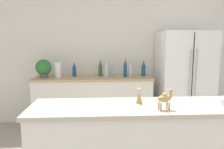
{
  "coord_description": "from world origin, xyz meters",
  "views": [
    {
      "loc": [
        -0.27,
        -1.38,
        1.51
      ],
      "look_at": [
        -0.11,
        1.39,
        1.1
      ],
      "focal_mm": 35.0,
      "sensor_mm": 36.0,
      "label": 1
    }
  ],
  "objects_px": {
    "back_bottle_1": "(130,69)",
    "back_bottle_5": "(106,69)",
    "back_bottle_4": "(100,68)",
    "back_bottle_6": "(110,68)",
    "camel_figurine": "(165,98)",
    "refrigerator": "(184,80)",
    "back_bottle_2": "(74,69)",
    "back_bottle_0": "(144,68)",
    "paper_towel_roll": "(58,70)",
    "back_bottle_3": "(125,68)",
    "potted_plant": "(44,68)",
    "wise_man_figurine_blue": "(139,97)"
  },
  "relations": [
    {
      "from": "back_bottle_1",
      "to": "back_bottle_6",
      "type": "height_order",
      "value": "back_bottle_6"
    },
    {
      "from": "back_bottle_0",
      "to": "wise_man_figurine_blue",
      "type": "distance_m",
      "value": 2.07
    },
    {
      "from": "camel_figurine",
      "to": "potted_plant",
      "type": "bearing_deg",
      "value": 124.47
    },
    {
      "from": "refrigerator",
      "to": "camel_figurine",
      "type": "xyz_separation_m",
      "value": [
        -0.98,
        -2.1,
        0.23
      ]
    },
    {
      "from": "back_bottle_2",
      "to": "back_bottle_4",
      "type": "bearing_deg",
      "value": -0.34
    },
    {
      "from": "paper_towel_roll",
      "to": "wise_man_figurine_blue",
      "type": "distance_m",
      "value": 2.23
    },
    {
      "from": "back_bottle_5",
      "to": "wise_man_figurine_blue",
      "type": "distance_m",
      "value": 1.89
    },
    {
      "from": "back_bottle_1",
      "to": "camel_figurine",
      "type": "relative_size",
      "value": 1.65
    },
    {
      "from": "potted_plant",
      "to": "refrigerator",
      "type": "bearing_deg",
      "value": -0.5
    },
    {
      "from": "back_bottle_0",
      "to": "wise_man_figurine_blue",
      "type": "xyz_separation_m",
      "value": [
        -0.45,
        -2.02,
        -0.0
      ]
    },
    {
      "from": "back_bottle_5",
      "to": "camel_figurine",
      "type": "relative_size",
      "value": 1.89
    },
    {
      "from": "paper_towel_roll",
      "to": "back_bottle_3",
      "type": "relative_size",
      "value": 0.78
    },
    {
      "from": "back_bottle_1",
      "to": "back_bottle_5",
      "type": "bearing_deg",
      "value": -171.55
    },
    {
      "from": "back_bottle_3",
      "to": "wise_man_figurine_blue",
      "type": "distance_m",
      "value": 1.94
    },
    {
      "from": "refrigerator",
      "to": "paper_towel_roll",
      "type": "distance_m",
      "value": 2.21
    },
    {
      "from": "back_bottle_3",
      "to": "camel_figurine",
      "type": "relative_size",
      "value": 2.0
    },
    {
      "from": "back_bottle_1",
      "to": "back_bottle_4",
      "type": "distance_m",
      "value": 0.53
    },
    {
      "from": "back_bottle_2",
      "to": "back_bottle_6",
      "type": "relative_size",
      "value": 0.84
    },
    {
      "from": "refrigerator",
      "to": "back_bottle_6",
      "type": "xyz_separation_m",
      "value": [
        -1.29,
        0.16,
        0.21
      ]
    },
    {
      "from": "back_bottle_4",
      "to": "wise_man_figurine_blue",
      "type": "height_order",
      "value": "back_bottle_4"
    },
    {
      "from": "potted_plant",
      "to": "wise_man_figurine_blue",
      "type": "distance_m",
      "value": 2.32
    },
    {
      "from": "back_bottle_6",
      "to": "back_bottle_1",
      "type": "bearing_deg",
      "value": -19.69
    },
    {
      "from": "back_bottle_4",
      "to": "back_bottle_6",
      "type": "xyz_separation_m",
      "value": [
        0.18,
        0.02,
        0.0
      ]
    },
    {
      "from": "refrigerator",
      "to": "back_bottle_2",
      "type": "distance_m",
      "value": 1.95
    },
    {
      "from": "back_bottle_6",
      "to": "camel_figurine",
      "type": "xyz_separation_m",
      "value": [
        0.31,
        -2.25,
        0.02
      ]
    },
    {
      "from": "back_bottle_0",
      "to": "back_bottle_4",
      "type": "height_order",
      "value": "back_bottle_4"
    },
    {
      "from": "back_bottle_3",
      "to": "back_bottle_6",
      "type": "xyz_separation_m",
      "value": [
        -0.26,
        0.13,
        -0.01
      ]
    },
    {
      "from": "refrigerator",
      "to": "camel_figurine",
      "type": "distance_m",
      "value": 2.33
    },
    {
      "from": "paper_towel_roll",
      "to": "back_bottle_3",
      "type": "height_order",
      "value": "back_bottle_3"
    },
    {
      "from": "back_bottle_0",
      "to": "back_bottle_1",
      "type": "relative_size",
      "value": 1.06
    },
    {
      "from": "back_bottle_1",
      "to": "back_bottle_3",
      "type": "xyz_separation_m",
      "value": [
        -0.08,
        -0.0,
        0.03
      ]
    },
    {
      "from": "refrigerator",
      "to": "back_bottle_3",
      "type": "xyz_separation_m",
      "value": [
        -1.04,
        0.03,
        0.22
      ]
    },
    {
      "from": "refrigerator",
      "to": "back_bottle_5",
      "type": "relative_size",
      "value": 5.53
    },
    {
      "from": "back_bottle_0",
      "to": "back_bottle_2",
      "type": "bearing_deg",
      "value": 178.67
    },
    {
      "from": "back_bottle_2",
      "to": "wise_man_figurine_blue",
      "type": "relative_size",
      "value": 1.89
    },
    {
      "from": "camel_figurine",
      "to": "back_bottle_1",
      "type": "bearing_deg",
      "value": 89.32
    },
    {
      "from": "paper_towel_roll",
      "to": "wise_man_figurine_blue",
      "type": "bearing_deg",
      "value": -61.62
    },
    {
      "from": "paper_towel_roll",
      "to": "back_bottle_6",
      "type": "xyz_separation_m",
      "value": [
        0.91,
        0.1,
        0.02
      ]
    },
    {
      "from": "back_bottle_1",
      "to": "back_bottle_3",
      "type": "bearing_deg",
      "value": -177.66
    },
    {
      "from": "back_bottle_0",
      "to": "camel_figurine",
      "type": "relative_size",
      "value": 1.76
    },
    {
      "from": "potted_plant",
      "to": "back_bottle_3",
      "type": "bearing_deg",
      "value": 0.36
    },
    {
      "from": "back_bottle_0",
      "to": "back_bottle_6",
      "type": "bearing_deg",
      "value": 176.05
    },
    {
      "from": "back_bottle_4",
      "to": "back_bottle_5",
      "type": "relative_size",
      "value": 0.98
    },
    {
      "from": "refrigerator",
      "to": "back_bottle_2",
      "type": "height_order",
      "value": "refrigerator"
    },
    {
      "from": "back_bottle_4",
      "to": "back_bottle_5",
      "type": "xyz_separation_m",
      "value": [
        0.1,
        -0.17,
        0.0
      ]
    },
    {
      "from": "back_bottle_1",
      "to": "back_bottle_0",
      "type": "bearing_deg",
      "value": 17.56
    },
    {
      "from": "paper_towel_roll",
      "to": "back_bottle_6",
      "type": "relative_size",
      "value": 0.82
    },
    {
      "from": "back_bottle_5",
      "to": "back_bottle_4",
      "type": "bearing_deg",
      "value": 121.41
    },
    {
      "from": "refrigerator",
      "to": "back_bottle_5",
      "type": "bearing_deg",
      "value": -178.82
    },
    {
      "from": "refrigerator",
      "to": "potted_plant",
      "type": "bearing_deg",
      "value": 179.5
    }
  ]
}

